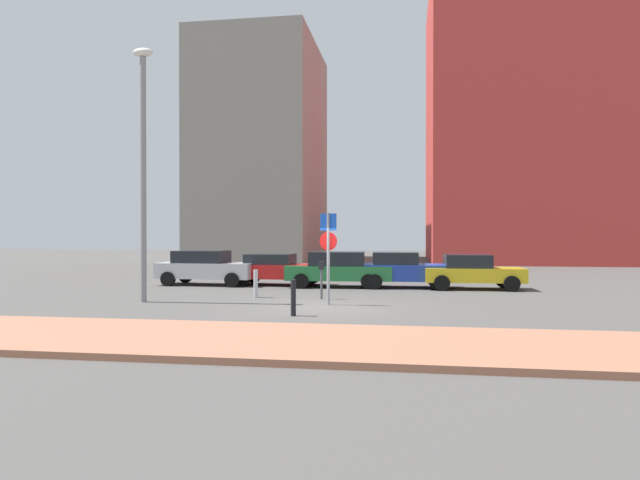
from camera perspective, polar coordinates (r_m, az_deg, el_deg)
name	(u,v)px	position (r m, az deg, el deg)	size (l,w,h in m)	color
ground_plane	(322,307)	(17.70, 0.23, -6.87)	(120.00, 120.00, 0.00)	#4C4947
sidewalk_brick	(279,341)	(11.88, -4.20, -10.24)	(40.00, 3.94, 0.14)	#9E664C
parked_car_silver	(206,267)	(25.90, -11.51, -2.71)	(4.44, 2.17, 1.55)	#B7BABF
parked_car_red	(276,269)	(25.34, -4.50, -2.92)	(4.20, 2.08, 1.41)	red
parked_car_green	(339,269)	(24.36, 1.90, -2.93)	(4.62, 2.20, 1.54)	#237238
parked_car_blue	(401,269)	(24.33, 8.21, -2.98)	(4.16, 2.03, 1.53)	#1E389E
parked_car_yellow	(472,271)	(24.24, 15.19, -3.10)	(4.07, 2.04, 1.45)	gold
parking_sign_post	(328,247)	(18.21, 0.85, -0.69)	(0.59, 0.16, 3.00)	gray
parking_meter	(321,275)	(19.87, 0.15, -3.53)	(0.18, 0.14, 1.34)	#4C4C51
street_lamp	(143,156)	(20.04, -17.55, 8.13)	(0.70, 0.36, 8.58)	gray
traffic_bollard_near	(293,298)	(15.85, -2.73, -5.88)	(0.15, 0.15, 1.03)	black
traffic_bollard_mid	(256,284)	(20.54, -6.56, -4.42)	(0.16, 0.16, 1.01)	#B7B7BC
building_colorful_midrise	(538,123)	(51.80, 21.30, 11.04)	(18.16, 16.45, 23.43)	#BF3833
building_under_construction	(262,153)	(52.78, -5.96, 8.80)	(10.28, 13.71, 19.64)	gray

